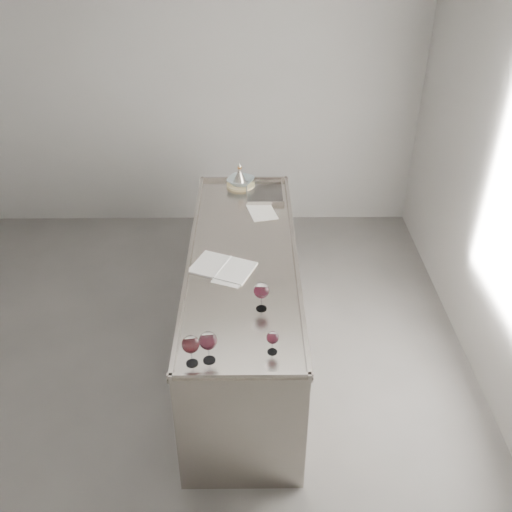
{
  "coord_description": "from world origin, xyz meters",
  "views": [
    {
      "loc": [
        0.56,
        -3.05,
        3.12
      ],
      "look_at": [
        0.59,
        0.16,
        1.02
      ],
      "focal_mm": 40.0,
      "sensor_mm": 36.0,
      "label": 1
    }
  ],
  "objects_px": {
    "wine_glass_small": "(273,338)",
    "notebook": "(223,267)",
    "wine_glass_middle": "(208,341)",
    "wine_glass_right": "(261,291)",
    "wine_glass_left": "(191,345)",
    "ceramic_bowl": "(241,181)",
    "counter": "(243,307)",
    "wine_funnel": "(240,179)"
  },
  "relations": [
    {
      "from": "counter",
      "to": "wine_funnel",
      "type": "xyz_separation_m",
      "value": [
        -0.03,
        1.08,
        0.54
      ]
    },
    {
      "from": "wine_glass_right",
      "to": "wine_glass_small",
      "type": "height_order",
      "value": "wine_glass_right"
    },
    {
      "from": "wine_glass_middle",
      "to": "wine_funnel",
      "type": "distance_m",
      "value": 2.14
    },
    {
      "from": "wine_glass_right",
      "to": "wine_funnel",
      "type": "distance_m",
      "value": 1.7
    },
    {
      "from": "wine_glass_small",
      "to": "notebook",
      "type": "height_order",
      "value": "wine_glass_small"
    },
    {
      "from": "wine_glass_left",
      "to": "wine_glass_small",
      "type": "relative_size",
      "value": 1.33
    },
    {
      "from": "notebook",
      "to": "wine_funnel",
      "type": "height_order",
      "value": "wine_funnel"
    },
    {
      "from": "counter",
      "to": "notebook",
      "type": "height_order",
      "value": "counter"
    },
    {
      "from": "wine_glass_left",
      "to": "notebook",
      "type": "xyz_separation_m",
      "value": [
        0.13,
        0.91,
        -0.13
      ]
    },
    {
      "from": "wine_glass_left",
      "to": "wine_glass_right",
      "type": "bearing_deg",
      "value": 50.88
    },
    {
      "from": "wine_funnel",
      "to": "wine_glass_middle",
      "type": "bearing_deg",
      "value": -93.65
    },
    {
      "from": "counter",
      "to": "wine_glass_right",
      "type": "xyz_separation_m",
      "value": [
        0.12,
        -0.61,
        0.6
      ]
    },
    {
      "from": "wine_glass_middle",
      "to": "wine_glass_right",
      "type": "relative_size",
      "value": 1.03
    },
    {
      "from": "wine_glass_left",
      "to": "ceramic_bowl",
      "type": "distance_m",
      "value": 2.17
    },
    {
      "from": "wine_glass_left",
      "to": "wine_glass_small",
      "type": "xyz_separation_m",
      "value": [
        0.44,
        0.09,
        -0.03
      ]
    },
    {
      "from": "counter",
      "to": "wine_glass_middle",
      "type": "distance_m",
      "value": 1.23
    },
    {
      "from": "wine_glass_middle",
      "to": "wine_glass_right",
      "type": "distance_m",
      "value": 0.53
    },
    {
      "from": "wine_glass_middle",
      "to": "ceramic_bowl",
      "type": "height_order",
      "value": "wine_glass_middle"
    },
    {
      "from": "notebook",
      "to": "wine_glass_right",
      "type": "bearing_deg",
      "value": -37.08
    },
    {
      "from": "wine_glass_right",
      "to": "ceramic_bowl",
      "type": "distance_m",
      "value": 1.7
    },
    {
      "from": "notebook",
      "to": "wine_funnel",
      "type": "distance_m",
      "value": 1.25
    },
    {
      "from": "wine_glass_small",
      "to": "ceramic_bowl",
      "type": "xyz_separation_m",
      "value": [
        -0.2,
        2.07,
        -0.05
      ]
    },
    {
      "from": "counter",
      "to": "ceramic_bowl",
      "type": "height_order",
      "value": "ceramic_bowl"
    },
    {
      "from": "wine_glass_middle",
      "to": "wine_funnel",
      "type": "xyz_separation_m",
      "value": [
        0.14,
        2.14,
        -0.07
      ]
    },
    {
      "from": "wine_glass_right",
      "to": "notebook",
      "type": "bearing_deg",
      "value": 119.88
    },
    {
      "from": "notebook",
      "to": "ceramic_bowl",
      "type": "distance_m",
      "value": 1.25
    },
    {
      "from": "wine_glass_right",
      "to": "counter",
      "type": "bearing_deg",
      "value": 101.21
    },
    {
      "from": "wine_glass_middle",
      "to": "wine_funnel",
      "type": "relative_size",
      "value": 0.87
    },
    {
      "from": "wine_glass_middle",
      "to": "wine_glass_small",
      "type": "bearing_deg",
      "value": 10.39
    },
    {
      "from": "ceramic_bowl",
      "to": "wine_funnel",
      "type": "distance_m",
      "value": 0.02
    },
    {
      "from": "wine_glass_left",
      "to": "wine_funnel",
      "type": "relative_size",
      "value": 0.84
    },
    {
      "from": "wine_funnel",
      "to": "wine_glass_left",
      "type": "bearing_deg",
      "value": -96.02
    },
    {
      "from": "wine_glass_left",
      "to": "wine_glass_middle",
      "type": "distance_m",
      "value": 0.09
    },
    {
      "from": "wine_glass_left",
      "to": "ceramic_bowl",
      "type": "bearing_deg",
      "value": 83.81
    },
    {
      "from": "wine_glass_left",
      "to": "notebook",
      "type": "bearing_deg",
      "value": 81.95
    },
    {
      "from": "wine_glass_small",
      "to": "wine_glass_right",
      "type": "bearing_deg",
      "value": 98.06
    },
    {
      "from": "ceramic_bowl",
      "to": "wine_funnel",
      "type": "xyz_separation_m",
      "value": [
        -0.01,
        0.0,
        0.02
      ]
    },
    {
      "from": "wine_glass_right",
      "to": "wine_funnel",
      "type": "bearing_deg",
      "value": 95.25
    },
    {
      "from": "wine_glass_left",
      "to": "wine_glass_right",
      "type": "xyz_separation_m",
      "value": [
        0.38,
        0.47,
        0.0
      ]
    },
    {
      "from": "counter",
      "to": "wine_glass_small",
      "type": "xyz_separation_m",
      "value": [
        0.18,
        -0.99,
        0.57
      ]
    },
    {
      "from": "wine_glass_left",
      "to": "wine_glass_middle",
      "type": "relative_size",
      "value": 0.97
    },
    {
      "from": "ceramic_bowl",
      "to": "wine_funnel",
      "type": "relative_size",
      "value": 0.98
    }
  ]
}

